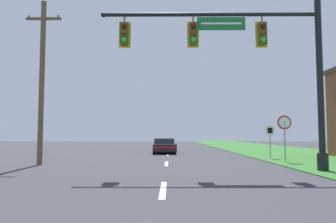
{
  "coord_description": "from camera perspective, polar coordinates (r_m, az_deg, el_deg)",
  "views": [
    {
      "loc": [
        0.19,
        -2.92,
        1.46
      ],
      "look_at": [
        0.0,
        25.58,
        3.54
      ],
      "focal_mm": 35.0,
      "sensor_mm": 36.0,
      "label": 1
    }
  ],
  "objects": [
    {
      "name": "car_ahead",
      "position": [
        27.16,
        -0.71,
        -5.99
      ],
      "size": [
        2.04,
        4.78,
        1.19
      ],
      "color": "black",
      "rests_on": "ground"
    },
    {
      "name": "signal_mast",
      "position": [
        14.28,
        15.34,
        8.68
      ],
      "size": [
        9.36,
        0.47,
        7.38
      ],
      "color": "black",
      "rests_on": "grass_verge_right"
    },
    {
      "name": "utility_pole_near",
      "position": [
        17.83,
        -21.11,
        5.34
      ],
      "size": [
        1.8,
        0.26,
        8.34
      ],
      "color": "brown",
      "rests_on": "ground"
    },
    {
      "name": "grass_verge_right",
      "position": [
        34.53,
        17.87,
        -6.37
      ],
      "size": [
        10.0,
        110.0,
        0.04
      ],
      "color": "#2D6626",
      "rests_on": "ground"
    },
    {
      "name": "stop_sign",
      "position": [
        18.83,
        19.63,
        -2.71
      ],
      "size": [
        0.76,
        0.07,
        2.5
      ],
      "color": "gray",
      "rests_on": "grass_verge_right"
    },
    {
      "name": "road_center_line",
      "position": [
        24.97,
        -0.06,
        -7.52
      ],
      "size": [
        0.16,
        34.8,
        0.01
      ],
      "color": "silver",
      "rests_on": "ground"
    },
    {
      "name": "route_sign_post",
      "position": [
        21.49,
        17.35,
        -3.82
      ],
      "size": [
        0.55,
        0.06,
        2.03
      ],
      "color": "gray",
      "rests_on": "grass_verge_right"
    }
  ]
}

